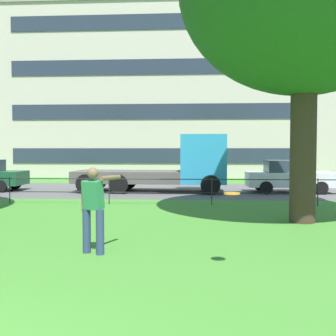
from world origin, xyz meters
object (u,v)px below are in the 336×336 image
Objects in this scene: frisbee at (232,194)px; car_white_far_left at (289,176)px; person_thrower at (94,207)px; flatbed_truck_far_right at (173,167)px; apartment_building_background at (163,96)px.

frisbee is 0.09× the size of car_white_far_left.
flatbed_truck_far_right is (0.97, 11.69, 0.30)m from person_thrower.
frisbee is 0.05× the size of flatbed_truck_far_right.
flatbed_truck_far_right is at bearing -83.78° from apartment_building_background.
person_thrower is 0.07× the size of apartment_building_background.
frisbee is 13.28m from car_white_far_left.
car_white_far_left reaches higher than frisbee.
car_white_far_left is at bearing 0.60° from flatbed_truck_far_right.
person_thrower is 13.42m from car_white_far_left.
person_thrower reaches higher than frisbee.
person_thrower is 0.23× the size of flatbed_truck_far_right.
person_thrower reaches higher than car_white_far_left.
flatbed_truck_far_right is at bearing 85.24° from person_thrower.
flatbed_truck_far_right is 15.89m from apartment_building_background.
person_thrower is at bearing 160.05° from frisbee.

